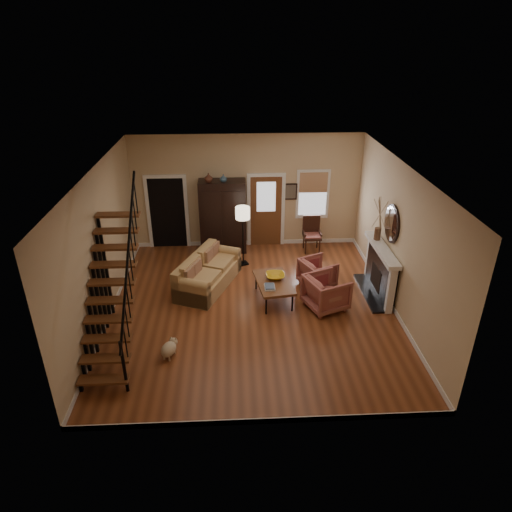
{
  "coord_description": "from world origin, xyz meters",
  "views": [
    {
      "loc": [
        -0.39,
        -8.96,
        5.86
      ],
      "look_at": [
        0.1,
        0.4,
        1.15
      ],
      "focal_mm": 32.0,
      "sensor_mm": 36.0,
      "label": 1
    }
  ],
  "objects_px": {
    "armoire": "(223,217)",
    "armchair_left": "(326,292)",
    "coffee_table": "(273,290)",
    "side_chair": "(312,235)",
    "floor_lamp": "(243,236)",
    "armchair_right": "(318,273)",
    "sofa": "(208,272)"
  },
  "relations": [
    {
      "from": "sofa",
      "to": "floor_lamp",
      "type": "bearing_deg",
      "value": 74.65
    },
    {
      "from": "sofa",
      "to": "side_chair",
      "type": "bearing_deg",
      "value": 55.61
    },
    {
      "from": "armoire",
      "to": "sofa",
      "type": "distance_m",
      "value": 2.21
    },
    {
      "from": "armchair_left",
      "to": "armchair_right",
      "type": "bearing_deg",
      "value": -21.3
    },
    {
      "from": "armchair_left",
      "to": "side_chair",
      "type": "bearing_deg",
      "value": -25.26
    },
    {
      "from": "sofa",
      "to": "armchair_left",
      "type": "distance_m",
      "value": 2.98
    },
    {
      "from": "armoire",
      "to": "floor_lamp",
      "type": "relative_size",
      "value": 1.26
    },
    {
      "from": "armoire",
      "to": "armchair_right",
      "type": "bearing_deg",
      "value": -42.54
    },
    {
      "from": "sofa",
      "to": "side_chair",
      "type": "distance_m",
      "value": 3.46
    },
    {
      "from": "armoire",
      "to": "armchair_right",
      "type": "relative_size",
      "value": 2.69
    },
    {
      "from": "coffee_table",
      "to": "side_chair",
      "type": "distance_m",
      "value": 2.95
    },
    {
      "from": "armchair_left",
      "to": "floor_lamp",
      "type": "relative_size",
      "value": 0.53
    },
    {
      "from": "armchair_left",
      "to": "sofa",
      "type": "bearing_deg",
      "value": 45.36
    },
    {
      "from": "sofa",
      "to": "armchair_right",
      "type": "height_order",
      "value": "sofa"
    },
    {
      "from": "floor_lamp",
      "to": "coffee_table",
      "type": "bearing_deg",
      "value": -70.34
    },
    {
      "from": "armchair_left",
      "to": "side_chair",
      "type": "relative_size",
      "value": 0.87
    },
    {
      "from": "armchair_left",
      "to": "floor_lamp",
      "type": "xyz_separation_m",
      "value": [
        -1.85,
        2.28,
        0.43
      ]
    },
    {
      "from": "armchair_left",
      "to": "floor_lamp",
      "type": "height_order",
      "value": "floor_lamp"
    },
    {
      "from": "coffee_table",
      "to": "sofa",
      "type": "bearing_deg",
      "value": 155.03
    },
    {
      "from": "side_chair",
      "to": "armchair_left",
      "type": "bearing_deg",
      "value": -92.94
    },
    {
      "from": "coffee_table",
      "to": "armoire",
      "type": "bearing_deg",
      "value": 113.36
    },
    {
      "from": "armchair_left",
      "to": "side_chair",
      "type": "distance_m",
      "value": 3.02
    },
    {
      "from": "armoire",
      "to": "armchair_left",
      "type": "relative_size",
      "value": 2.37
    },
    {
      "from": "sofa",
      "to": "floor_lamp",
      "type": "distance_m",
      "value": 1.52
    },
    {
      "from": "armoire",
      "to": "coffee_table",
      "type": "height_order",
      "value": "armoire"
    },
    {
      "from": "armoire",
      "to": "coffee_table",
      "type": "xyz_separation_m",
      "value": [
        1.21,
        -2.81,
        -0.8
      ]
    },
    {
      "from": "armoire",
      "to": "side_chair",
      "type": "bearing_deg",
      "value": -4.48
    },
    {
      "from": "coffee_table",
      "to": "armchair_left",
      "type": "height_order",
      "value": "armchair_left"
    },
    {
      "from": "coffee_table",
      "to": "floor_lamp",
      "type": "height_order",
      "value": "floor_lamp"
    },
    {
      "from": "sofa",
      "to": "armchair_left",
      "type": "xyz_separation_m",
      "value": [
        2.75,
        -1.13,
        0.01
      ]
    },
    {
      "from": "side_chair",
      "to": "floor_lamp",
      "type": "bearing_deg",
      "value": -159.97
    },
    {
      "from": "sofa",
      "to": "armoire",
      "type": "bearing_deg",
      "value": 102.98
    }
  ]
}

